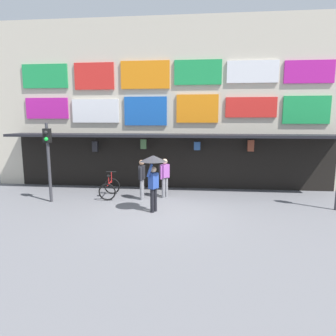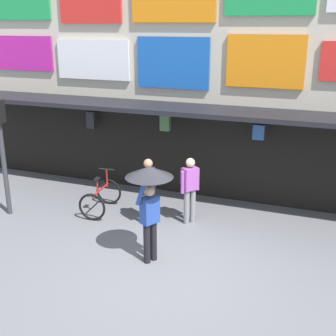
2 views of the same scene
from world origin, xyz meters
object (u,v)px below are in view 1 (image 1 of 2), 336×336
object	(u,v)px
traffic_light_near	(48,150)
pedestrian_with_umbrella	(153,167)
bicycle_parked	(110,188)
pedestrian_in_purple	(142,177)
pedestrian_in_blue	(164,175)

from	to	relation	value
traffic_light_near	pedestrian_with_umbrella	distance (m)	4.50
pedestrian_with_umbrella	bicycle_parked	bearing A→B (deg)	139.70
traffic_light_near	bicycle_parked	size ratio (longest dim) A/B	2.61
pedestrian_in_purple	pedestrian_with_umbrella	xyz separation A→B (m)	(0.74, -1.64, 0.69)
bicycle_parked	pedestrian_in_blue	size ratio (longest dim) A/B	0.73
pedestrian_in_blue	pedestrian_in_purple	bearing A→B (deg)	-154.14
traffic_light_near	bicycle_parked	xyz separation A→B (m)	(2.18, 0.96, -1.75)
bicycle_parked	pedestrian_in_purple	xyz separation A→B (m)	(1.46, -0.23, 0.55)
bicycle_parked	pedestrian_in_blue	world-z (taller)	pedestrian_in_blue
traffic_light_near	pedestrian_in_blue	size ratio (longest dim) A/B	1.90
bicycle_parked	pedestrian_with_umbrella	size ratio (longest dim) A/B	0.59
pedestrian_with_umbrella	traffic_light_near	bearing A→B (deg)	168.35
traffic_light_near	pedestrian_in_blue	xyz separation A→B (m)	(4.54, 1.17, -1.16)
traffic_light_near	bicycle_parked	distance (m)	2.95
bicycle_parked	pedestrian_with_umbrella	world-z (taller)	pedestrian_with_umbrella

